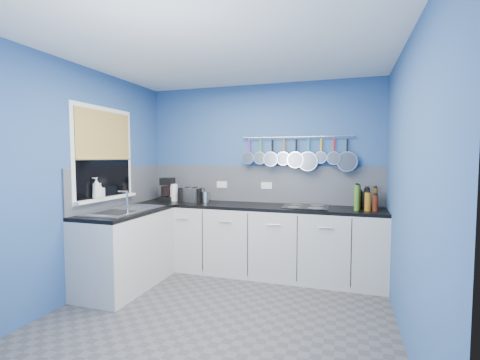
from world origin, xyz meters
The scene contains 46 objects.
floor centered at (0.00, 0.00, -0.01)m, with size 3.20×3.00×0.02m, color #47474C.
ceiling centered at (0.00, 0.00, 2.51)m, with size 3.20×3.00×0.02m, color white.
wall_back centered at (0.00, 1.51, 1.25)m, with size 3.20×0.02×2.50m, color #2E528D.
wall_front centered at (0.00, -1.51, 1.25)m, with size 3.20×0.02×2.50m, color #2E528D.
wall_left centered at (-1.61, 0.00, 1.25)m, with size 0.02×3.00×2.50m, color #2E528D.
wall_right centered at (1.61, 0.00, 1.25)m, with size 0.02×3.00×2.50m, color #2E528D.
backsplash_back centered at (0.00, 1.49, 1.15)m, with size 3.20×0.02×0.50m, color slate.
backsplash_left centered at (-1.59, 0.60, 1.15)m, with size 0.02×1.80×0.50m, color slate.
cabinet_run_back centered at (0.00, 1.20, 0.43)m, with size 3.20×0.60×0.86m, color beige.
worktop_back centered at (0.00, 1.20, 0.88)m, with size 3.20×0.60×0.04m, color black.
cabinet_run_left centered at (-1.30, 0.30, 0.43)m, with size 0.60×1.20×0.86m, color beige.
worktop_left centered at (-1.30, 0.30, 0.88)m, with size 0.60×1.20×0.04m, color black.
window_frame centered at (-1.58, 0.30, 1.55)m, with size 0.01×1.00×1.10m, color white.
window_glass centered at (-1.57, 0.30, 1.55)m, with size 0.01×0.90×1.00m, color black.
bamboo_blind centered at (-1.56, 0.30, 1.77)m, with size 0.01×0.90×0.55m, color gold.
window_sill centered at (-1.55, 0.30, 1.04)m, with size 0.10×0.98×0.03m, color white.
sink_unit centered at (-1.30, 0.30, 0.90)m, with size 0.50×0.95×0.01m, color silver.
mixer_tap centered at (-1.14, 0.12, 1.03)m, with size 0.12×0.08×0.26m, color silver, non-canonical shape.
socket_left centered at (-0.55, 1.48, 1.13)m, with size 0.15×0.01×0.09m, color white.
socket_right centered at (0.10, 1.48, 1.13)m, with size 0.15×0.01×0.09m, color white.
pot_rail centered at (0.50, 1.45, 1.78)m, with size 0.02×0.02×1.45m, color silver.
soap_bottle_a centered at (-1.53, 0.11, 1.17)m, with size 0.09×0.09×0.24m, color white.
soap_bottle_b centered at (-1.53, 0.17, 1.14)m, with size 0.08×0.08×0.17m, color white.
paper_towel centered at (-1.18, 1.24, 1.02)m, with size 0.11×0.11×0.24m, color white.
coffee_maker centered at (-1.29, 1.23, 1.06)m, with size 0.18×0.20×0.33m, color black, non-canonical shape.
toaster centered at (-0.92, 1.25, 1.00)m, with size 0.30×0.17×0.19m, color silver.
canister centered at (-0.71, 1.26, 0.97)m, with size 0.10×0.10×0.14m, color silver.
hob centered at (0.66, 1.19, 0.91)m, with size 0.55×0.48×0.01m, color black.
pan_0 centered at (-0.13, 1.44, 1.60)m, with size 0.17×0.10×0.36m, color silver, non-canonical shape.
pan_1 centered at (0.02, 1.44, 1.60)m, with size 0.17×0.08×0.36m, color silver, non-canonical shape.
pan_2 centered at (0.18, 1.44, 1.59)m, with size 0.20×0.12×0.39m, color silver, non-canonical shape.
pan_3 centered at (0.34, 1.44, 1.59)m, with size 0.18×0.09×0.37m, color silver, non-canonical shape.
pan_4 centered at (0.50, 1.44, 1.58)m, with size 0.22×0.10×0.41m, color silver, non-canonical shape.
pan_5 centered at (0.66, 1.44, 1.56)m, with size 0.25×0.10×0.44m, color silver, non-canonical shape.
pan_6 centered at (0.82, 1.44, 1.61)m, with size 0.15×0.07×0.34m, color silver, non-canonical shape.
pan_7 centered at (0.98, 1.44, 1.60)m, with size 0.17×0.11×0.36m, color silver, non-canonical shape.
pan_8 centered at (1.14, 1.44, 1.56)m, with size 0.26×0.09×0.45m, color silver, non-canonical shape.
condiment_0 centered at (1.47, 1.34, 1.02)m, with size 0.06×0.06×0.25m, color brown.
condiment_1 centered at (1.36, 1.32, 1.00)m, with size 0.07×0.07×0.21m, color #265919.
condiment_2 centered at (1.29, 1.31, 1.00)m, with size 0.07×0.07×0.21m, color black.
condiment_3 centered at (1.45, 1.22, 0.97)m, with size 0.05×0.05×0.13m, color olive.
condiment_4 centered at (1.36, 1.21, 1.03)m, with size 0.07×0.07×0.25m, color black.
condiment_5 centered at (1.27, 1.21, 1.04)m, with size 0.06×0.06×0.28m, color brown.
condiment_6 centered at (1.45, 1.11, 0.99)m, with size 0.06×0.06×0.18m, color #4C190C.
condiment_7 centered at (1.37, 1.12, 1.01)m, with size 0.07×0.07×0.21m, color #8C5914.
condiment_8 centered at (1.25, 1.11, 1.05)m, with size 0.06×0.06×0.30m, color #3F721E.
Camera 1 is at (1.13, -2.96, 1.51)m, focal length 25.11 mm.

